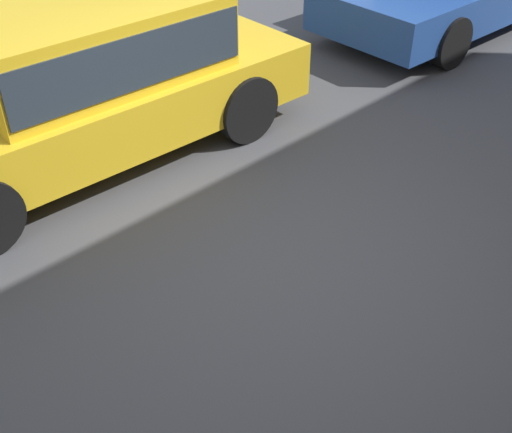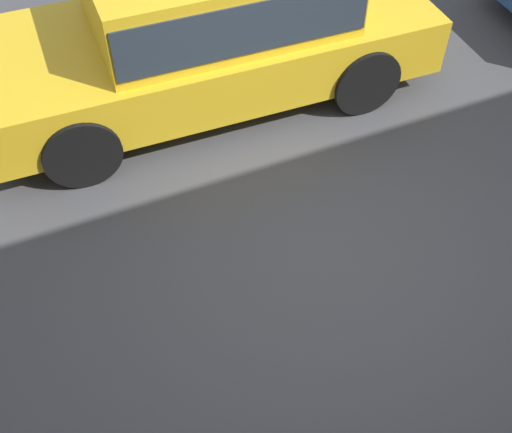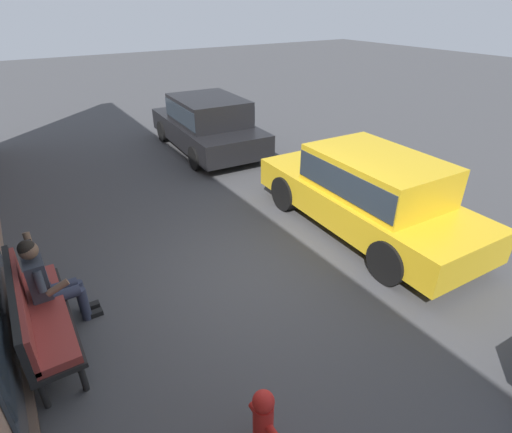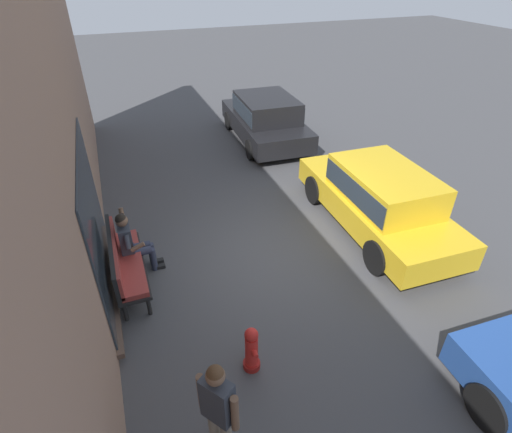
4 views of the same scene
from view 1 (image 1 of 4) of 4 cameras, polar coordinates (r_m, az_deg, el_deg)
name	(u,v)px [view 1 (image 1 of 4)]	position (r m, az deg, el deg)	size (l,w,h in m)	color
ground_plane	(284,265)	(5.05, 2.49, -4.31)	(60.00, 60.00, 0.00)	#424244
parked_car_mid	(84,76)	(6.29, -15.07, 11.96)	(4.50, 1.93, 1.48)	gold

